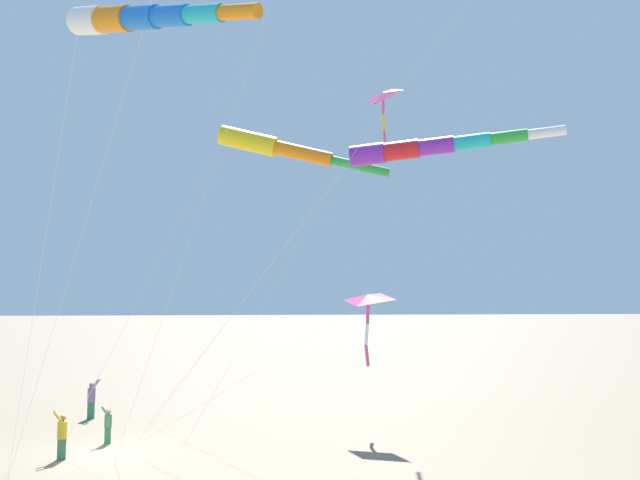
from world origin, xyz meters
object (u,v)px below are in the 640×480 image
at_px(person_bystander_far, 108,423).
at_px(kite_windsock_orange_high_right, 425,148).
at_px(kite_delta_green_low_center, 368,300).
at_px(person_adult_flyer, 62,433).
at_px(person_child_grey_jacket, 92,397).
at_px(kite_windsock_yellow_midlevel, 133,18).
at_px(kite_delta_striped_overhead, 382,97).
at_px(kite_windsock_checkered_midright, 278,148).

relative_size(person_bystander_far, kite_windsock_orange_high_right, 0.10).
distance_m(person_bystander_far, kite_delta_green_low_center, 11.48).
bearing_deg(kite_delta_green_low_center, person_adult_flyer, 103.11).
xyz_separation_m(person_child_grey_jacket, person_bystander_far, (-5.74, -1.59, -0.23)).
bearing_deg(person_bystander_far, kite_windsock_orange_high_right, -111.53).
relative_size(person_bystander_far, kite_windsock_yellow_midlevel, 0.12).
distance_m(person_adult_flyer, person_bystander_far, 2.68).
distance_m(person_adult_flyer, kite_delta_green_low_center, 12.80).
relative_size(person_child_grey_jacket, kite_delta_striped_overhead, 0.11).
relative_size(person_child_grey_jacket, kite_windsock_orange_high_right, 0.12).
bearing_deg(person_adult_flyer, person_bystander_far, -26.27).
bearing_deg(kite_delta_striped_overhead, kite_delta_green_low_center, 152.83).
distance_m(kite_delta_striped_overhead, kite_delta_green_low_center, 10.61).
distance_m(kite_windsock_checkered_midright, kite_delta_green_low_center, 7.49).
bearing_deg(person_child_grey_jacket, kite_windsock_yellow_midlevel, -168.86).
bearing_deg(person_bystander_far, kite_delta_green_low_center, -88.29).
bearing_deg(person_child_grey_jacket, kite_delta_green_low_center, -114.29).
relative_size(person_child_grey_jacket, kite_windsock_yellow_midlevel, 0.15).
bearing_deg(kite_windsock_yellow_midlevel, kite_delta_striped_overhead, -31.33).
xyz_separation_m(person_bystander_far, kite_windsock_checkered_midright, (-0.24, -6.49, 11.09)).
distance_m(kite_windsock_checkered_midright, kite_windsock_orange_high_right, 6.57).
xyz_separation_m(person_bystander_far, kite_delta_striped_overhead, (3.43, -12.05, 14.77)).
bearing_deg(kite_windsock_checkered_midright, person_adult_flyer, 105.67).
bearing_deg(person_bystander_far, kite_windsock_yellow_midlevel, -170.82).
bearing_deg(kite_windsock_orange_high_right, person_bystander_far, 68.47).
bearing_deg(kite_delta_green_low_center, kite_windsock_yellow_midlevel, 147.74).
relative_size(person_adult_flyer, person_bystander_far, 1.18).
bearing_deg(person_bystander_far, kite_delta_striped_overhead, -74.12).
bearing_deg(kite_windsock_yellow_midlevel, person_adult_flyer, 17.27).
xyz_separation_m(person_adult_flyer, person_bystander_far, (2.40, -1.18, -0.14)).
relative_size(person_adult_flyer, kite_windsock_orange_high_right, 0.11).
xyz_separation_m(kite_windsock_checkered_midright, kite_delta_green_low_center, (0.55, -3.95, -6.33)).
bearing_deg(person_bystander_far, person_child_grey_jacket, 15.45).
height_order(kite_windsock_orange_high_right, kite_windsock_yellow_midlevel, kite_windsock_yellow_midlevel).
xyz_separation_m(kite_delta_striped_overhead, kite_windsock_checkered_midright, (-3.67, 5.55, -3.68)).
height_order(person_adult_flyer, kite_windsock_orange_high_right, kite_windsock_orange_high_right).
height_order(person_adult_flyer, kite_windsock_checkered_midright, kite_windsock_checkered_midright).
bearing_deg(kite_windsock_yellow_midlevel, kite_windsock_checkered_midright, -19.14).
bearing_deg(person_bystander_far, kite_windsock_checkered_midright, -92.14).
height_order(person_child_grey_jacket, kite_windsock_checkered_midright, kite_windsock_checkered_midright).
bearing_deg(kite_windsock_orange_high_right, kite_windsock_yellow_midlevel, 132.08).
height_order(person_adult_flyer, kite_delta_striped_overhead, kite_delta_striped_overhead).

